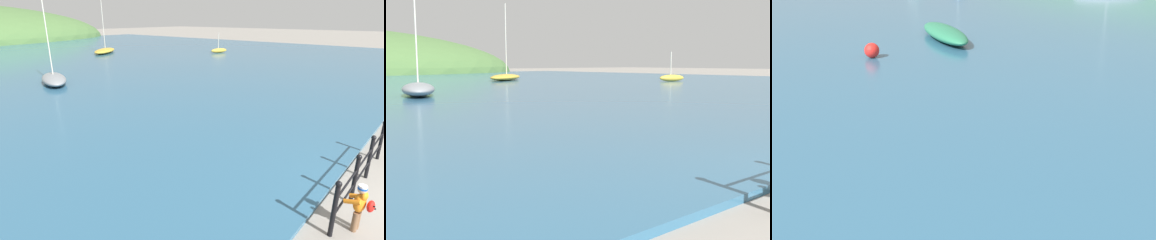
{
  "view_description": "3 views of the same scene",
  "coord_description": "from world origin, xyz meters",
  "views": [
    {
      "loc": [
        -7.45,
        0.41,
        4.03
      ],
      "look_at": [
        -0.99,
        5.98,
        1.1
      ],
      "focal_mm": 28.0,
      "sensor_mm": 36.0,
      "label": 1
    },
    {
      "loc": [
        -6.51,
        -0.47,
        1.55
      ],
      "look_at": [
        -2.64,
        4.08,
        0.78
      ],
      "focal_mm": 42.0,
      "sensor_mm": 36.0,
      "label": 2
    },
    {
      "loc": [
        0.45,
        -0.3,
        3.69
      ],
      "look_at": [
        -2.94,
        6.32,
        1.09
      ],
      "focal_mm": 50.0,
      "sensor_mm": 36.0,
      "label": 3
    }
  ],
  "objects": [
    {
      "name": "iron_railing",
      "position": [
        0.13,
        1.5,
        0.64
      ],
      "size": [
        4.53,
        0.12,
        1.21
      ],
      "color": "black",
      "rests_on": "ground"
    },
    {
      "name": "child_in_coat",
      "position": [
        -1.56,
        1.17,
        0.61
      ],
      "size": [
        0.41,
        0.55,
        1.0
      ],
      "color": "brown",
      "rests_on": "ground"
    },
    {
      "name": "boat_far_left",
      "position": [
        12.75,
        31.23,
        0.37
      ],
      "size": [
        5.08,
        4.65,
        6.16
      ],
      "color": "gold",
      "rests_on": "water"
    },
    {
      "name": "boat_green_fishing",
      "position": [
        21.55,
        21.28,
        0.37
      ],
      "size": [
        2.26,
        1.2,
        2.27
      ],
      "color": "gold",
      "rests_on": "water"
    },
    {
      "name": "boat_white_sailboat",
      "position": [
        0.88,
        18.97,
        0.41
      ],
      "size": [
        2.69,
        4.29,
        5.05
      ],
      "color": "gray",
      "rests_on": "water"
    }
  ]
}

